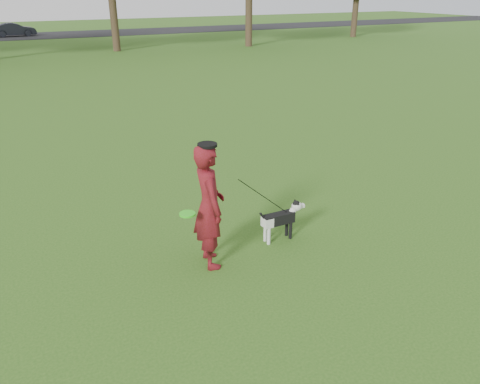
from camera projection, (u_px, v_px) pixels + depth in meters
ground at (256, 252)px, 7.49m from camera, size 120.00×120.00×0.00m
road at (34, 36)px, 40.18m from camera, size 120.00×7.00×0.02m
man at (209, 206)px, 6.82m from camera, size 0.54×0.75×1.91m
dog at (282, 217)px, 7.72m from camera, size 0.88×0.18×0.67m
car_mid at (14, 30)px, 39.36m from camera, size 3.43×1.47×1.10m
man_held_items at (264, 197)px, 7.26m from camera, size 1.98×0.38×1.47m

